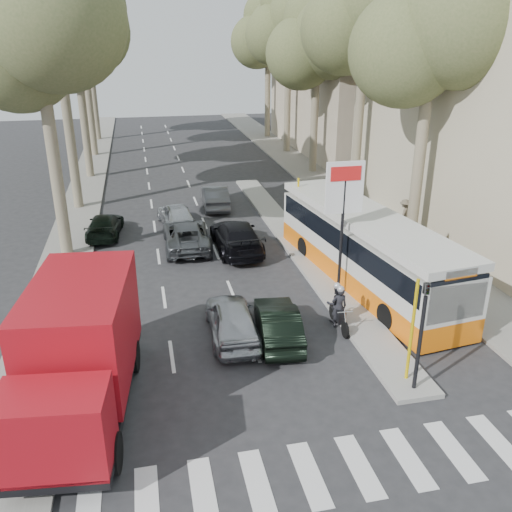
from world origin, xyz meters
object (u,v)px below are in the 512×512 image
Objects in this scene: dark_hatchback at (278,323)px; red_truck at (79,351)px; motorcycle at (338,306)px; silver_hatchback at (232,319)px; city_bus at (365,247)px.

red_truck reaches higher than dark_hatchback.
motorcycle is at bearing -161.82° from dark_hatchback.
silver_hatchback is 5.79m from red_truck.
silver_hatchback is 0.58× the size of red_truck.
red_truck reaches higher than silver_hatchback.
silver_hatchback is 3.91m from motorcycle.
silver_hatchback is at bearing -11.22° from dark_hatchback.
red_truck is 12.78m from city_bus.
silver_hatchback is at bearing -178.11° from motorcycle.
silver_hatchback is 7.19m from city_bus.
silver_hatchback is 1.05× the size of dark_hatchback.
dark_hatchback is 2.43m from motorcycle.
dark_hatchback is (1.54, -0.48, -0.05)m from silver_hatchback.
red_truck is 3.54× the size of motorcycle.
dark_hatchback is at bearing 163.95° from silver_hatchback.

